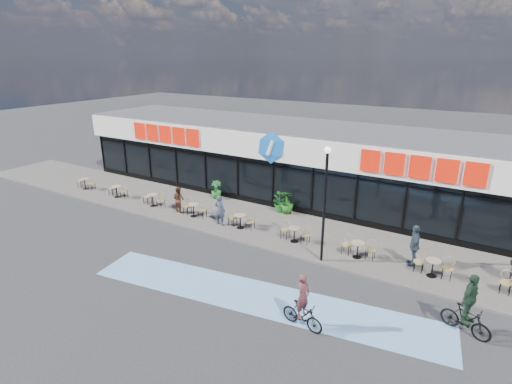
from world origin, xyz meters
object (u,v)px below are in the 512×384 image
potted_plant_mid (279,203)px  cyclist_a (303,309)px  bistro_set_0 (86,182)px  potted_plant_left (216,190)px  pedestrian_a (414,245)px  cyclist_b (468,310)px  patron_left (220,210)px  patron_right (179,199)px  lamp_post (325,195)px  potted_plant_right (287,202)px

potted_plant_mid → cyclist_a: 10.34m
bistro_set_0 → potted_plant_left: size_ratio=1.36×
pedestrian_a → cyclist_b: size_ratio=0.84×
potted_plant_mid → patron_left: bearing=-119.1°
patron_right → cyclist_b: cyclist_b is taller
lamp_post → patron_left: bearing=171.7°
lamp_post → potted_plant_mid: lamp_post is taller
lamp_post → cyclist_a: size_ratio=2.53×
lamp_post → potted_plant_right: lamp_post is taller
patron_right → cyclist_a: bearing=158.9°
bistro_set_0 → cyclist_a: (18.76, -5.74, 0.18)m
potted_plant_left → cyclist_a: cyclist_a is taller
lamp_post → patron_right: (-9.33, 1.21, -2.31)m
patron_right → cyclist_b: (15.24, -3.27, 0.05)m
potted_plant_right → patron_right: size_ratio=0.86×
potted_plant_left → potted_plant_mid: 4.51m
patron_left → cyclist_b: 12.44m
potted_plant_right → patron_left: patron_left is taller
potted_plant_mid → patron_right: (-4.99, -3.00, 0.21)m
patron_left → pedestrian_a: 9.76m
potted_plant_left → cyclist_a: size_ratio=0.55×
patron_right → pedestrian_a: (12.88, 0.48, 0.17)m
potted_plant_left → pedestrian_a: size_ratio=0.61×
lamp_post → pedestrian_a: size_ratio=2.78×
cyclist_b → lamp_post: bearing=160.8°
patron_right → potted_plant_left: bearing=-91.3°
potted_plant_right → cyclist_b: (9.75, -6.29, 0.16)m
pedestrian_a → cyclist_b: cyclist_b is taller
patron_left → cyclist_b: size_ratio=0.76×
patron_right → cyclist_a: size_ratio=0.75×
bistro_set_0 → cyclist_a: bearing=-17.0°
potted_plant_right → cyclist_a: 10.11m
lamp_post → pedestrian_a: (3.55, 1.68, -2.14)m
patron_left → lamp_post: bearing=170.3°
cyclist_b → pedestrian_a: bearing=122.2°
potted_plant_right → cyclist_a: cyclist_a is taller
patron_right → cyclist_a: 11.95m
patron_left → patron_right: 3.17m
bistro_set_0 → potted_plant_right: potted_plant_right is taller
lamp_post → potted_plant_right: 6.21m
potted_plant_mid → pedestrian_a: pedestrian_a is taller
potted_plant_mid → cyclist_a: bearing=-58.0°
lamp_post → cyclist_b: 6.66m
potted_plant_mid → potted_plant_right: 0.51m
lamp_post → potted_plant_right: (-3.84, 4.23, -2.42)m
potted_plant_left → patron_left: (2.68, -3.31, 0.27)m
potted_plant_right → pedestrian_a: (7.40, -2.55, 0.28)m
patron_left → cyclist_a: bearing=141.9°
patron_right → cyclist_b: size_ratio=0.69×
cyclist_b → patron_left: bearing=166.2°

